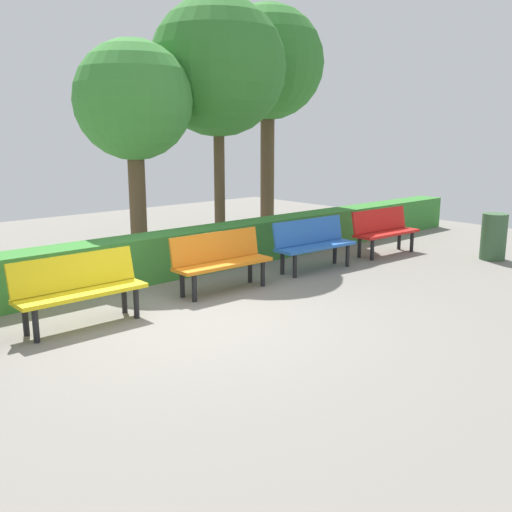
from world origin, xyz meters
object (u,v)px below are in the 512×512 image
bench_orange (221,259)px  bench_yellow (79,287)px  tree_mid (218,68)px  trash_bin (494,237)px  tree_far (133,102)px  bench_blue (313,242)px  tree_near (268,65)px  bench_red (384,229)px

bench_orange → bench_yellow: bench_orange is taller
tree_mid → bench_orange: bearing=51.6°
trash_bin → tree_mid: bearing=-54.8°
trash_bin → tree_far: bearing=-41.3°
bench_orange → tree_far: bearing=-92.5°
bench_blue → bench_orange: 1.99m
tree_near → trash_bin: (-1.11, 4.88, -3.32)m
bench_orange → bench_yellow: (2.23, 0.07, 0.00)m
bench_red → bench_yellow: size_ratio=0.97×
tree_near → trash_bin: size_ratio=5.92×
bench_blue → tree_far: size_ratio=0.41×
bench_red → bench_orange: 3.94m
bench_yellow → bench_red: bearing=-180.0°
tree_far → trash_bin: size_ratio=4.55×
bench_orange → tree_far: 3.47m
bench_yellow → trash_bin: 7.45m
bench_orange → bench_yellow: 2.23m
tree_near → tree_mid: bearing=18.3°
bench_yellow → tree_near: (-6.16, -3.26, 3.26)m
bench_orange → tree_far: size_ratio=0.41×
bench_red → tree_far: bearing=-32.7°
tree_far → bench_blue: bearing=124.8°
tree_mid → trash_bin: 6.05m
bench_yellow → trash_bin: bench_yellow is taller
tree_mid → tree_far: bearing=-0.6°
bench_red → bench_blue: bearing=1.2°
tree_mid → tree_far: size_ratio=1.25×
tree_near → bench_blue: bearing=58.8°
bench_yellow → tree_mid: bearing=-148.4°
trash_bin → bench_yellow: bearing=-12.6°
bench_orange → tree_near: 6.02m
bench_red → tree_mid: 4.42m
bench_yellow → trash_bin: size_ratio=1.85×
tree_far → bench_red: bearing=144.9°
bench_blue → trash_bin: size_ratio=1.85×
bench_orange → tree_far: (-0.18, -2.58, 2.31)m
bench_red → tree_mid: tree_mid is taller
tree_mid → bench_red: bearing=125.9°
bench_orange → tree_mid: tree_mid is taller
bench_yellow → tree_far: tree_far is taller
trash_bin → bench_red: bearing=-56.0°
bench_yellow → trash_bin: (-7.27, 1.62, -0.06)m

